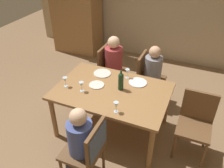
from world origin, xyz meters
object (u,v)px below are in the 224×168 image
object	(u,v)px
chair_far_left	(109,67)
wine_bottle_tall_green	(121,81)
chair_far_right	(147,76)
person_man_bearded	(154,72)
dinner_plate_host	(138,82)
wine_glass_centre	(127,72)
wine_glass_near_right	(81,85)
wine_glass_far	(65,80)
dinner_plate_guest_right	(97,85)
dining_table	(112,95)
chair_right_end	(196,120)
person_woman_host	(79,140)
dinner_plate_guest_left	(102,73)
armoire_cabinet	(76,7)
wine_glass_near_left	(116,105)
chair_near	(90,147)
person_man_guest	(115,62)

from	to	relation	value
chair_far_left	wine_bottle_tall_green	xyz separation A→B (m)	(0.55, -0.85, 0.37)
chair_far_right	wine_bottle_tall_green	size ratio (longest dim) A/B	3.00
person_man_bearded	dinner_plate_host	xyz separation A→B (m)	(-0.10, -0.60, 0.13)
chair_far_left	wine_glass_centre	xyz separation A→B (m)	(0.53, -0.53, 0.33)
wine_glass_near_right	dinner_plate_host	xyz separation A→B (m)	(0.66, 0.50, -0.10)
chair_far_right	person_man_bearded	size ratio (longest dim) A/B	0.84
wine_glass_far	dinner_plate_host	distance (m)	1.06
dinner_plate_host	dinner_plate_guest_right	size ratio (longest dim) A/B	1.22
dining_table	chair_far_left	xyz separation A→B (m)	(-0.45, 0.92, -0.14)
chair_far_left	dinner_plate_guest_right	distance (m)	0.95
chair_right_end	person_woman_host	distance (m)	1.57
dinner_plate_guest_left	chair_far_right	bearing A→B (deg)	44.73
chair_far_left	wine_glass_centre	distance (m)	0.82
armoire_cabinet	person_man_bearded	bearing A→B (deg)	-30.97
chair_far_right	wine_glass_near_left	bearing A→B (deg)	-1.83
person_man_bearded	person_woman_host	bearing A→B (deg)	-12.62
wine_bottle_tall_green	dinner_plate_guest_left	bearing A→B (deg)	146.73
wine_glass_centre	wine_glass_near_left	bearing A→B (deg)	-79.88
person_man_bearded	wine_glass_near_left	world-z (taller)	person_man_bearded
wine_glass_near_right	person_woman_host	bearing A→B (deg)	-64.16
wine_glass_centre	wine_bottle_tall_green	bearing A→B (deg)	-86.70
wine_glass_far	dinner_plate_guest_right	distance (m)	0.45
dinner_plate_guest_right	chair_far_left	bearing A→B (deg)	102.29
chair_near	chair_right_end	xyz separation A→B (m)	(1.05, 1.00, -0.06)
person_man_guest	wine_glass_near_left	bearing A→B (deg)	22.96
armoire_cabinet	chair_near	distance (m)	3.82
chair_far_left	dinner_plate_host	distance (m)	0.97
dining_table	dinner_plate_guest_left	xyz separation A→B (m)	(-0.31, 0.34, 0.09)
dining_table	chair_far_right	size ratio (longest dim) A/B	1.74
armoire_cabinet	dining_table	bearing A→B (deg)	-50.30
person_man_guest	wine_glass_near_left	xyz separation A→B (m)	(0.56, -1.33, 0.20)
chair_far_left	person_woman_host	world-z (taller)	person_woman_host
chair_far_right	person_man_bearded	xyz separation A→B (m)	(0.11, 0.00, 0.11)
dinner_plate_host	dinner_plate_guest_left	world-z (taller)	same
wine_bottle_tall_green	wine_glass_near_right	xyz separation A→B (m)	(-0.48, -0.26, -0.03)
chair_far_left	chair_far_right	bearing A→B (deg)	90.00
chair_near	chair_right_end	size ratio (longest dim) A/B	1.00
armoire_cabinet	dinner_plate_guest_right	world-z (taller)	armoire_cabinet
dining_table	wine_glass_near_right	size ratio (longest dim) A/B	10.71
dinner_plate_guest_right	dinner_plate_host	bearing A→B (deg)	29.11
chair_far_left	wine_bottle_tall_green	bearing A→B (deg)	32.99
dining_table	chair_near	size ratio (longest dim) A/B	1.74
chair_near	chair_far_left	xyz separation A→B (m)	(-0.57, 1.83, -0.06)
dining_table	person_woman_host	size ratio (longest dim) A/B	1.44
person_woman_host	wine_glass_near_right	world-z (taller)	person_woman_host
wine_glass_centre	chair_far_right	bearing A→B (deg)	70.94
person_man_bearded	dinner_plate_guest_right	bearing A→B (deg)	-35.20
chair_near	chair_far_left	size ratio (longest dim) A/B	1.00
chair_far_left	wine_glass_centre	bearing A→B (deg)	45.04
chair_far_left	dinner_plate_guest_left	xyz separation A→B (m)	(0.14, -0.58, 0.23)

